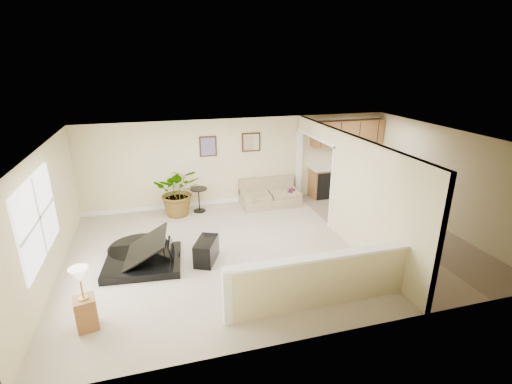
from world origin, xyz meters
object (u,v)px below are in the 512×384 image
object	(u,v)px
piano	(139,236)
piano_bench	(206,251)
small_plant	(291,197)
loveseat	(269,192)
accent_table	(199,197)
lamp_stand	(84,303)
palm_plant	(179,192)

from	to	relation	value
piano	piano_bench	world-z (taller)	piano
piano_bench	small_plant	world-z (taller)	small_plant
loveseat	accent_table	xyz separation A→B (m)	(-2.07, -0.03, 0.07)
loveseat	small_plant	distance (m)	0.68
piano_bench	accent_table	world-z (taller)	accent_table
lamp_stand	loveseat	bearing A→B (deg)	44.79
accent_table	lamp_stand	distance (m)	4.95
piano_bench	small_plant	distance (m)	3.91
loveseat	piano	bearing A→B (deg)	-144.80
piano	accent_table	bearing A→B (deg)	63.28
loveseat	lamp_stand	distance (m)	6.22
small_plant	palm_plant	bearing A→B (deg)	178.45
palm_plant	small_plant	xyz separation A→B (m)	(3.24, -0.09, -0.46)
palm_plant	lamp_stand	bearing A→B (deg)	-112.92
loveseat	palm_plant	world-z (taller)	palm_plant
piano	accent_table	world-z (taller)	piano
loveseat	palm_plant	bearing A→B (deg)	-176.76
accent_table	palm_plant	xyz separation A→B (m)	(-0.55, -0.09, 0.23)
accent_table	small_plant	size ratio (longest dim) A/B	1.38
accent_table	palm_plant	world-z (taller)	palm_plant
piano_bench	accent_table	size ratio (longest dim) A/B	1.08
piano	palm_plant	world-z (taller)	piano
piano	piano_bench	distance (m)	1.42
loveseat	lamp_stand	xyz separation A→B (m)	(-4.42, -4.38, 0.10)
accent_table	palm_plant	size ratio (longest dim) A/B	0.50
small_plant	lamp_stand	world-z (taller)	lamp_stand
palm_plant	small_plant	size ratio (longest dim) A/B	2.76
piano	small_plant	world-z (taller)	piano
accent_table	piano_bench	bearing A→B (deg)	-94.33
piano_bench	loveseat	world-z (taller)	loveseat
piano	small_plant	distance (m)	4.83
loveseat	accent_table	world-z (taller)	loveseat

